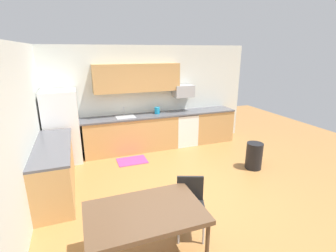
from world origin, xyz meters
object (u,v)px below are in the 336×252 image
kettle (157,111)px  oven_range (184,128)px  trash_bin (254,156)px  microwave (183,91)px  dining_table (145,215)px  refrigerator (62,127)px  chair_near_table (190,202)px

kettle → oven_range: bearing=-3.7°
trash_bin → microwave: bearing=112.2°
microwave → dining_table: bearing=-119.5°
microwave → dining_table: 4.40m
refrigerator → oven_range: size_ratio=1.88×
refrigerator → dining_table: refrigerator is taller
kettle → trash_bin: bearing=-51.2°
oven_range → trash_bin: size_ratio=1.52×
chair_near_table → kettle: (0.61, 3.41, 0.52)m
refrigerator → kettle: refrigerator is taller
microwave → dining_table: size_ratio=0.39×
chair_near_table → kettle: kettle is taller
oven_range → kettle: bearing=176.3°
oven_range → dining_table: 4.24m
microwave → dining_table: (-2.13, -3.76, -0.81)m
refrigerator → kettle: 2.38m
refrigerator → dining_table: size_ratio=1.22×
refrigerator → microwave: refrigerator is taller
refrigerator → chair_near_table: 3.74m
refrigerator → trash_bin: 4.45m
oven_range → dining_table: (-2.13, -3.66, 0.23)m
refrigerator → dining_table: bearing=-74.2°
microwave → chair_near_table: size_ratio=0.64×
refrigerator → microwave: bearing=3.3°
trash_bin → kettle: kettle is taller
refrigerator → chair_near_table: (1.76, -3.28, -0.35)m
microwave → trash_bin: bearing=-67.8°
dining_table → trash_bin: size_ratio=2.33×
refrigerator → dining_table: (1.01, -3.58, -0.17)m
refrigerator → oven_range: (3.15, 0.08, -0.40)m
dining_table → chair_near_table: bearing=22.1°
microwave → trash_bin: 2.54m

